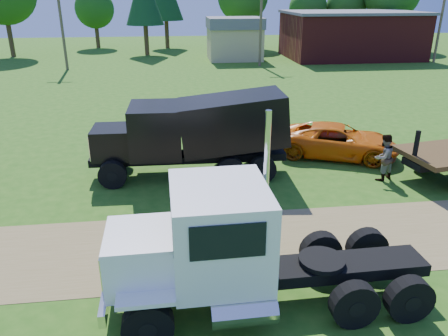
{
  "coord_description": "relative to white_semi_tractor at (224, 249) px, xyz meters",
  "views": [
    {
      "loc": [
        -3.74,
        -11.77,
        7.46
      ],
      "look_at": [
        -1.94,
        2.56,
        1.6
      ],
      "focal_mm": 35.0,
      "sensor_mm": 36.0,
      "label": 1
    }
  ],
  "objects": [
    {
      "name": "ground",
      "position": [
        2.63,
        2.82,
        -1.68
      ],
      "size": [
        140.0,
        140.0,
        0.0
      ],
      "primitive_type": "plane",
      "color": "#245312",
      "rests_on": "ground"
    },
    {
      "name": "dirt_track",
      "position": [
        2.63,
        2.82,
        -1.68
      ],
      "size": [
        120.0,
        4.2,
        0.01
      ],
      "primitive_type": "cube",
      "color": "brown",
      "rests_on": "ground"
    },
    {
      "name": "white_semi_tractor",
      "position": [
        0.0,
        0.0,
        0.0
      ],
      "size": [
        8.19,
        2.99,
        4.92
      ],
      "rotation": [
        0.0,
        0.0,
        0.02
      ],
      "color": "black",
      "rests_on": "ground"
    },
    {
      "name": "black_dump_truck",
      "position": [
        -0.04,
        8.73,
        0.3
      ],
      "size": [
        8.37,
        2.73,
        3.61
      ],
      "rotation": [
        0.0,
        0.0,
        -0.02
      ],
      "color": "black",
      "rests_on": "ground"
    },
    {
      "name": "orange_pickup",
      "position": [
        6.82,
        10.15,
        -0.9
      ],
      "size": [
        6.21,
        4.54,
        1.57
      ],
      "primitive_type": "imported",
      "rotation": [
        0.0,
        0.0,
        1.18
      ],
      "color": "#D7600A",
      "rests_on": "ground"
    },
    {
      "name": "spectator_a",
      "position": [
        0.99,
        2.2,
        -0.88
      ],
      "size": [
        0.7,
        0.64,
        1.6
      ],
      "primitive_type": "imported",
      "rotation": [
        0.0,
        0.0,
        0.56
      ],
      "color": "#999999",
      "rests_on": "ground"
    },
    {
      "name": "spectator_b",
      "position": [
        7.65,
        7.18,
        -0.68
      ],
      "size": [
        1.2,
        1.09,
        2.01
      ],
      "primitive_type": "imported",
      "rotation": [
        0.0,
        0.0,
        3.56
      ],
      "color": "#999999",
      "rests_on": "ground"
    },
    {
      "name": "brick_building",
      "position": [
        20.63,
        42.82,
        0.98
      ],
      "size": [
        15.4,
        10.4,
        5.3
      ],
      "color": "maroon",
      "rests_on": "ground"
    },
    {
      "name": "tan_shed",
      "position": [
        6.63,
        42.82,
        0.74
      ],
      "size": [
        6.2,
        5.4,
        4.7
      ],
      "color": "tan",
      "rests_on": "ground"
    },
    {
      "name": "utility_poles",
      "position": [
        8.63,
        37.82,
        3.03
      ],
      "size": [
        42.2,
        0.28,
        9.0
      ],
      "color": "brown",
      "rests_on": "ground"
    }
  ]
}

